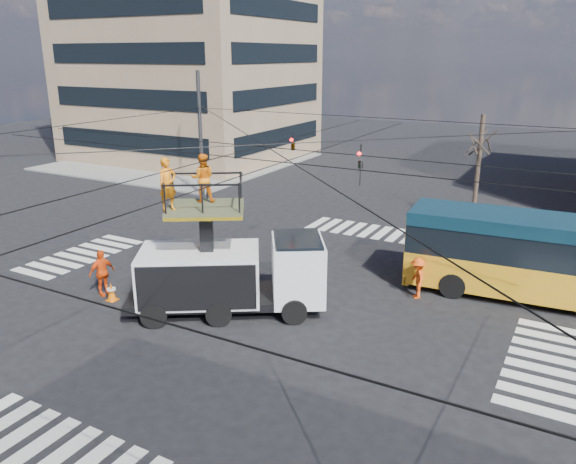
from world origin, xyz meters
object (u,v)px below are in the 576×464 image
at_px(worker_ground, 102,273).
at_px(flagger, 417,278).
at_px(utility_truck, 230,260).
at_px(traffic_cone, 111,292).

distance_m(worker_ground, flagger, 12.10).
xyz_separation_m(utility_truck, worker_ground, (-5.17, -1.24, -1.04)).
xyz_separation_m(traffic_cone, worker_ground, (-0.67, 0.23, 0.56)).
relative_size(utility_truck, flagger, 4.41).
relative_size(traffic_cone, worker_ground, 0.39).
xyz_separation_m(traffic_cone, flagger, (10.07, 5.82, 0.46)).
bearing_deg(flagger, worker_ground, -90.46).
relative_size(worker_ground, flagger, 1.13).
relative_size(utility_truck, worker_ground, 3.91).
relative_size(traffic_cone, flagger, 0.43).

